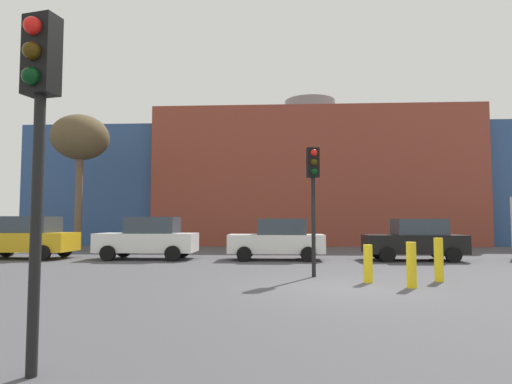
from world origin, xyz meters
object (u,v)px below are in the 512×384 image
object	(u,v)px
parked_car_2	(278,239)
traffic_light_near_left	(38,108)
bollard_yellow_0	(368,264)
bollard_yellow_2	(439,260)
parked_car_3	(415,240)
parked_car_0	(26,238)
bare_tree_0	(80,139)
bollard_yellow_1	(411,265)
parked_car_1	(149,238)
traffic_light_island	(313,181)

from	to	relation	value
parked_car_2	traffic_light_near_left	distance (m)	14.29
bollard_yellow_0	bollard_yellow_2	bearing A→B (deg)	9.32
parked_car_3	bollard_yellow_2	size ratio (longest dim) A/B	3.38
parked_car_0	traffic_light_near_left	xyz separation A→B (m)	(8.43, -13.91, 1.99)
bollard_yellow_0	bollard_yellow_2	xyz separation A→B (m)	(1.98, 0.32, 0.09)
parked_car_3	traffic_light_near_left	size ratio (longest dim) A/B	1.01
parked_car_0	traffic_light_near_left	distance (m)	16.39
bare_tree_0	parked_car_0	bearing A→B (deg)	-87.14
bare_tree_0	bollard_yellow_1	world-z (taller)	bare_tree_0
bollard_yellow_2	bollard_yellow_0	bearing A→B (deg)	-170.68
parked_car_0	parked_car_1	distance (m)	5.46
parked_car_1	traffic_light_island	size ratio (longest dim) A/B	1.09
bare_tree_0	traffic_light_near_left	bearing A→B (deg)	-65.82
traffic_light_near_left	traffic_light_island	xyz separation A→B (m)	(3.67, 8.40, -0.08)
parked_car_1	traffic_light_island	world-z (taller)	traffic_light_island
parked_car_3	traffic_light_island	world-z (taller)	traffic_light_island
parked_car_0	parked_car_1	xyz separation A→B (m)	(5.46, 0.00, -0.01)
parked_car_3	traffic_light_near_left	xyz separation A→B (m)	(-8.30, -13.91, 2.04)
parked_car_2	bare_tree_0	xyz separation A→B (m)	(-11.29, 5.48, 5.43)
bollard_yellow_0	traffic_light_island	bearing A→B (deg)	140.63
parked_car_0	traffic_light_island	world-z (taller)	traffic_light_island
parked_car_0	parked_car_3	size ratio (longest dim) A/B	1.06
parked_car_0	parked_car_1	world-z (taller)	parked_car_0
traffic_light_near_left	bollard_yellow_0	bearing A→B (deg)	158.14
parked_car_0	bollard_yellow_0	xyz separation A→B (m)	(13.46, -6.62, -0.41)
parked_car_3	traffic_light_island	bearing A→B (deg)	49.99
traffic_light_island	bollard_yellow_0	bearing A→B (deg)	42.21
parked_car_0	bollard_yellow_1	world-z (taller)	parked_car_0
parked_car_3	traffic_light_island	size ratio (longest dim) A/B	1.04
bare_tree_0	bollard_yellow_2	bearing A→B (deg)	-36.88
parked_car_3	parked_car_1	bearing A→B (deg)	-0.00
parked_car_0	parked_car_2	world-z (taller)	parked_car_0
traffic_light_near_left	traffic_light_island	world-z (taller)	traffic_light_near_left
parked_car_3	bare_tree_0	world-z (taller)	bare_tree_0
parked_car_3	bare_tree_0	distance (m)	18.68
bollard_yellow_0	bollard_yellow_2	world-z (taller)	bollard_yellow_2
traffic_light_near_left	parked_car_0	bearing A→B (deg)	-136.01
parked_car_0	parked_car_2	distance (m)	11.02
bare_tree_0	bollard_yellow_0	world-z (taller)	bare_tree_0
bollard_yellow_0	bollard_yellow_1	size ratio (longest dim) A/B	0.90
parked_car_0	traffic_light_near_left	bearing A→B (deg)	121.23
bare_tree_0	bollard_yellow_1	bearing A→B (deg)	-41.55
parked_car_0	parked_car_2	size ratio (longest dim) A/B	1.06
parked_car_0	bollard_yellow_0	bearing A→B (deg)	153.79
parked_car_1	parked_car_3	distance (m)	11.27
traffic_light_island	bare_tree_0	bearing A→B (deg)	-140.03
parked_car_0	bollard_yellow_2	distance (m)	16.68
parked_car_1	bollard_yellow_2	world-z (taller)	parked_car_1
traffic_light_near_left	bollard_yellow_2	world-z (taller)	traffic_light_near_left
parked_car_2	traffic_light_near_left	xyz separation A→B (m)	(-2.58, -13.91, 2.04)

